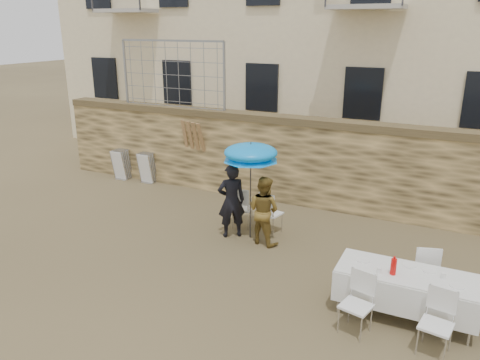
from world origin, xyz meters
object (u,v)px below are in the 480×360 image
at_px(couple_chair_right, 271,212).
at_px(man_suit, 231,201).
at_px(couple_chair_left, 242,207).
at_px(banquet_table, 407,275).
at_px(chair_stack_left, 125,163).
at_px(umbrella, 251,156).
at_px(table_chair_front_right, 436,324).
at_px(soda_bottle, 393,267).
at_px(chair_stack_right, 150,166).
at_px(woman_dress, 264,210).
at_px(table_chair_back, 424,269).
at_px(table_chair_front_left, 356,305).

bearing_deg(couple_chair_right, man_suit, 51.48).
height_order(couple_chair_left, banquet_table, couple_chair_left).
relative_size(couple_chair_left, chair_stack_left, 1.04).
bearing_deg(umbrella, table_chair_front_right, -31.01).
height_order(couple_chair_left, couple_chair_right, same).
bearing_deg(soda_bottle, man_suit, 155.48).
relative_size(couple_chair_right, chair_stack_left, 1.04).
distance_m(couple_chair_right, chair_stack_left, 5.73).
xyz_separation_m(couple_chair_left, chair_stack_left, (-4.75, 1.77, -0.02)).
bearing_deg(umbrella, man_suit, -165.96).
height_order(banquet_table, chair_stack_right, chair_stack_right).
relative_size(woman_dress, couple_chair_left, 1.53).
bearing_deg(table_chair_back, woman_dress, -28.30).
height_order(man_suit, chair_stack_left, man_suit).
bearing_deg(couple_chair_right, woman_dress, 108.52).
height_order(couple_chair_right, table_chair_back, same).
relative_size(banquet_table, table_chair_back, 2.19).
relative_size(umbrella, table_chair_front_right, 2.04).
bearing_deg(umbrella, table_chair_back, -12.34).
xyz_separation_m(man_suit, banquet_table, (3.78, -1.48, -0.09)).
bearing_deg(banquet_table, table_chair_front_left, -128.66).
bearing_deg(table_chair_front_left, table_chair_back, 76.59).
relative_size(woman_dress, table_chair_front_right, 1.53).
xyz_separation_m(table_chair_front_right, chair_stack_left, (-9.03, 4.55, -0.02)).
height_order(couple_chair_right, chair_stack_left, couple_chair_right).
xyz_separation_m(man_suit, table_chair_front_right, (4.28, -2.23, -0.34)).
height_order(banquet_table, soda_bottle, soda_bottle).
relative_size(couple_chair_left, banquet_table, 0.46).
distance_m(umbrella, table_chair_front_right, 4.73).
xyz_separation_m(banquet_table, table_chair_front_left, (-0.60, -0.75, -0.25)).
bearing_deg(soda_bottle, couple_chair_right, 142.85).
xyz_separation_m(umbrella, table_chair_back, (3.58, -0.78, -1.37)).
bearing_deg(table_chair_front_left, couple_chair_left, 152.71).
height_order(table_chair_back, chair_stack_right, table_chair_back).
height_order(table_chair_front_left, table_chair_front_right, same).
height_order(man_suit, couple_chair_right, man_suit).
height_order(table_chair_front_left, chair_stack_left, table_chair_front_left).
bearing_deg(couple_chair_left, table_chair_front_left, 128.95).
distance_m(man_suit, couple_chair_right, 0.95).
bearing_deg(table_chair_front_right, table_chair_front_left, -170.49).
distance_m(table_chair_front_left, chair_stack_left, 9.15).
xyz_separation_m(umbrella, soda_bottle, (3.18, -1.73, -0.94)).
bearing_deg(soda_bottle, umbrella, 151.42).
relative_size(man_suit, couple_chair_right, 1.70).
relative_size(man_suit, woman_dress, 1.12).
relative_size(woman_dress, couple_chair_right, 1.53).
bearing_deg(table_chair_front_right, soda_bottle, 148.91).
xyz_separation_m(table_chair_back, chair_stack_right, (-7.83, 3.00, -0.02)).
bearing_deg(couple_chair_left, umbrella, 121.76).
height_order(man_suit, couple_chair_left, man_suit).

